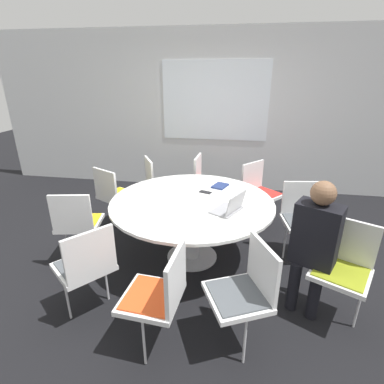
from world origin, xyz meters
TOP-DOWN VIEW (x-y plane):
  - ground_plane at (0.00, 0.00)m, footprint 16.00×16.00m
  - wall_back at (0.00, 2.37)m, footprint 8.00×0.07m
  - conference_table at (0.00, 0.00)m, footprint 1.77×1.77m
  - chair_0 at (1.40, -0.65)m, footprint 0.58×0.58m
  - chair_1 at (1.22, 0.25)m, footprint 0.50×0.48m
  - chair_2 at (0.76, 0.98)m, footprint 0.61×0.61m
  - chair_3 at (0.00, 1.24)m, footprint 0.44×0.46m
  - chair_4 at (-0.68, 1.04)m, footprint 0.58×0.59m
  - chair_5 at (-1.13, 0.51)m, footprint 0.58×0.58m
  - chair_6 at (-1.21, -0.30)m, footprint 0.51×0.50m
  - chair_7 at (-0.73, -1.01)m, footprint 0.60×0.61m
  - chair_8 at (-0.03, -1.24)m, footprint 0.45×0.47m
  - chair_9 at (0.59, -1.09)m, footprint 0.57×0.58m
  - person_0 at (1.15, -0.61)m, footprint 0.42×0.36m
  - laptop at (0.42, -0.22)m, footprint 0.36×0.39m
  - spiral_notebook at (0.27, 0.47)m, footprint 0.22×0.25m
  - cell_phone at (0.11, 0.26)m, footprint 0.16×0.11m
  - handbag at (0.54, 1.26)m, footprint 0.36×0.16m

SIDE VIEW (x-z plane):
  - ground_plane at x=0.00m, z-range 0.00..0.00m
  - handbag at x=0.54m, z-range 0.00..0.28m
  - chair_0 at x=1.40m, z-range 0.09..0.97m
  - chair_1 at x=1.22m, z-range 0.09..0.97m
  - chair_2 at x=0.76m, z-range 0.09..0.97m
  - chair_3 at x=0.00m, z-range 0.09..0.97m
  - chair_4 at x=-0.68m, z-range 0.09..0.97m
  - chair_5 at x=-1.13m, z-range 0.09..0.97m
  - chair_6 at x=-1.21m, z-range 0.09..0.97m
  - chair_7 at x=-0.73m, z-range 0.09..0.97m
  - chair_8 at x=-0.03m, z-range 0.09..0.97m
  - chair_9 at x=0.59m, z-range 0.09..0.97m
  - conference_table at x=0.00m, z-range 0.25..0.97m
  - person_0 at x=1.15m, z-range 0.11..1.34m
  - cell_phone at x=0.11m, z-range 0.72..0.73m
  - spiral_notebook at x=0.27m, z-range 0.72..0.74m
  - laptop at x=0.42m, z-range 0.67..0.88m
  - wall_back at x=0.00m, z-range 0.00..2.70m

